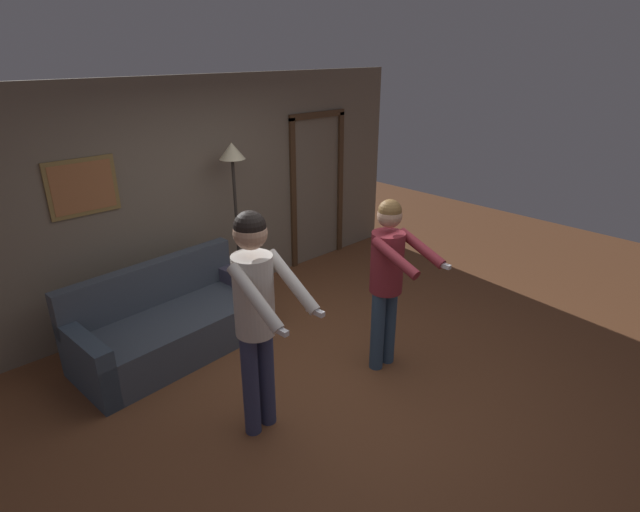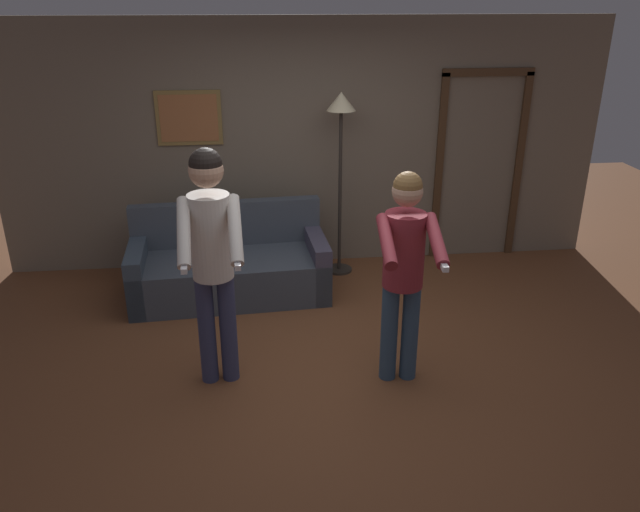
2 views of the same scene
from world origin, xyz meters
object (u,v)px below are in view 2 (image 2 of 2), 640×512
person_standing_left (211,246)px  person_standing_right (404,261)px  couch (230,268)px  torchiere_lamp (341,130)px

person_standing_left → person_standing_right: size_ratio=1.10×
person_standing_left → person_standing_right: bearing=-5.0°
couch → torchiere_lamp: bearing=21.1°
couch → person_standing_right: (1.34, -1.64, 0.73)m
couch → person_standing_left: bearing=-91.5°
couch → torchiere_lamp: (1.16, 0.45, 1.25)m
torchiere_lamp → person_standing_left: 2.34m
torchiere_lamp → couch: bearing=-158.9°
person_standing_left → couch: bearing=88.5°
couch → person_standing_right: bearing=-50.7°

